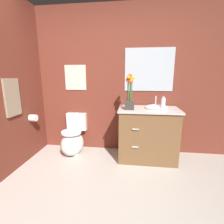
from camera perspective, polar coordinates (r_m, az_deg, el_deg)
wall_back at (r=2.91m, az=3.60°, el=10.42°), size 4.00×0.05×2.50m
toilet at (r=3.02m, az=-13.29°, el=-9.47°), size 0.38×0.59×0.69m
vanity_cabinet at (r=2.75m, az=12.28°, el=-7.28°), size 0.94×0.56×1.03m
flower_vase at (r=2.50m, az=6.18°, el=5.58°), size 0.14×0.14×0.53m
soap_bottle at (r=2.54m, az=17.28°, el=2.64°), size 0.07×0.07×0.21m
wall_poster at (r=3.05m, az=-12.55°, el=11.57°), size 0.38×0.01×0.43m
wall_mirror at (r=2.89m, az=12.71°, el=14.10°), size 0.80×0.01×0.70m
hanging_towel at (r=2.68m, az=-31.29°, el=4.35°), size 0.03×0.28×0.52m
toilet_paper_roll at (r=2.98m, az=-25.65°, el=-1.87°), size 0.11×0.11×0.11m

